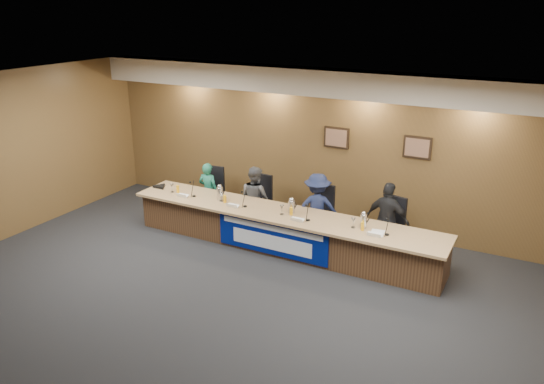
{
  "coord_description": "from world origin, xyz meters",
  "views": [
    {
      "loc": [
        4.09,
        -5.69,
        4.4
      ],
      "look_at": [
        -0.24,
        2.45,
        1.07
      ],
      "focal_mm": 35.0,
      "sensor_mm": 36.0,
      "label": 1
    }
  ],
  "objects_px": {
    "office_chair_b": "(258,204)",
    "panelist_d": "(387,220)",
    "panelist_a": "(208,191)",
    "banner": "(272,238)",
    "office_chair_d": "(388,230)",
    "speakerphone": "(160,187)",
    "panelist_c": "(317,208)",
    "panelist_b": "(255,198)",
    "office_chair_c": "(319,216)",
    "carafe_left": "(220,194)",
    "carafe_mid": "(292,207)",
    "office_chair_a": "(211,195)",
    "carafe_right": "(363,221)",
    "dais_body": "(282,231)"
  },
  "relations": [
    {
      "from": "office_chair_b",
      "to": "panelist_d",
      "type": "bearing_deg",
      "value": 1.24
    },
    {
      "from": "panelist_d",
      "to": "office_chair_b",
      "type": "xyz_separation_m",
      "value": [
        -2.73,
        0.1,
        -0.23
      ]
    },
    {
      "from": "panelist_a",
      "to": "banner",
      "type": "bearing_deg",
      "value": 150.94
    },
    {
      "from": "banner",
      "to": "panelist_d",
      "type": "xyz_separation_m",
      "value": [
        1.81,
        1.02,
        0.33
      ]
    },
    {
      "from": "office_chair_d",
      "to": "speakerphone",
      "type": "bearing_deg",
      "value": -157.82
    },
    {
      "from": "panelist_c",
      "to": "panelist_d",
      "type": "bearing_deg",
      "value": 157.6
    },
    {
      "from": "office_chair_b",
      "to": "panelist_b",
      "type": "bearing_deg",
      "value": -86.67
    },
    {
      "from": "office_chair_c",
      "to": "carafe_left",
      "type": "height_order",
      "value": "carafe_left"
    },
    {
      "from": "panelist_c",
      "to": "carafe_mid",
      "type": "xyz_separation_m",
      "value": [
        -0.27,
        -0.57,
        0.18
      ]
    },
    {
      "from": "office_chair_a",
      "to": "carafe_left",
      "type": "xyz_separation_m",
      "value": [
        0.72,
        -0.73,
        0.4
      ]
    },
    {
      "from": "panelist_b",
      "to": "carafe_right",
      "type": "distance_m",
      "value": 2.58
    },
    {
      "from": "dais_body",
      "to": "panelist_a",
      "type": "xyz_separation_m",
      "value": [
        -2.07,
        0.6,
        0.26
      ]
    },
    {
      "from": "office_chair_c",
      "to": "carafe_left",
      "type": "distance_m",
      "value": 1.97
    },
    {
      "from": "dais_body",
      "to": "panelist_c",
      "type": "bearing_deg",
      "value": 54.1
    },
    {
      "from": "panelist_c",
      "to": "dais_body",
      "type": "bearing_deg",
      "value": 31.7
    },
    {
      "from": "panelist_a",
      "to": "carafe_left",
      "type": "xyz_separation_m",
      "value": [
        0.72,
        -0.63,
        0.26
      ]
    },
    {
      "from": "office_chair_b",
      "to": "office_chair_c",
      "type": "relative_size",
      "value": 1.0
    },
    {
      "from": "panelist_d",
      "to": "carafe_right",
      "type": "bearing_deg",
      "value": 77.92
    },
    {
      "from": "panelist_b",
      "to": "panelist_c",
      "type": "bearing_deg",
      "value": -160.81
    },
    {
      "from": "panelist_c",
      "to": "carafe_left",
      "type": "relative_size",
      "value": 5.42
    },
    {
      "from": "banner",
      "to": "speakerphone",
      "type": "distance_m",
      "value": 2.9
    },
    {
      "from": "carafe_left",
      "to": "banner",
      "type": "bearing_deg",
      "value": -15.9
    },
    {
      "from": "dais_body",
      "to": "panelist_d",
      "type": "distance_m",
      "value": 1.94
    },
    {
      "from": "panelist_d",
      "to": "speakerphone",
      "type": "relative_size",
      "value": 4.42
    },
    {
      "from": "banner",
      "to": "office_chair_b",
      "type": "distance_m",
      "value": 1.46
    },
    {
      "from": "banner",
      "to": "carafe_right",
      "type": "distance_m",
      "value": 1.68
    },
    {
      "from": "banner",
      "to": "panelist_b",
      "type": "height_order",
      "value": "panelist_b"
    },
    {
      "from": "panelist_b",
      "to": "office_chair_c",
      "type": "bearing_deg",
      "value": -156.61
    },
    {
      "from": "dais_body",
      "to": "carafe_right",
      "type": "xyz_separation_m",
      "value": [
        1.56,
        -0.03,
        0.52
      ]
    },
    {
      "from": "dais_body",
      "to": "speakerphone",
      "type": "distance_m",
      "value": 2.88
    },
    {
      "from": "panelist_d",
      "to": "panelist_a",
      "type": "bearing_deg",
      "value": 9.1
    },
    {
      "from": "panelist_b",
      "to": "office_chair_b",
      "type": "bearing_deg",
      "value": -70.81
    },
    {
      "from": "panelist_a",
      "to": "carafe_left",
      "type": "height_order",
      "value": "panelist_a"
    },
    {
      "from": "office_chair_a",
      "to": "carafe_mid",
      "type": "distance_m",
      "value": 2.37
    },
    {
      "from": "panelist_b",
      "to": "office_chair_c",
      "type": "height_order",
      "value": "panelist_b"
    },
    {
      "from": "panelist_a",
      "to": "office_chair_d",
      "type": "relative_size",
      "value": 2.56
    },
    {
      "from": "carafe_left",
      "to": "speakerphone",
      "type": "height_order",
      "value": "carafe_left"
    },
    {
      "from": "panelist_d",
      "to": "carafe_mid",
      "type": "bearing_deg",
      "value": 28.29
    },
    {
      "from": "panelist_d",
      "to": "carafe_mid",
      "type": "distance_m",
      "value": 1.74
    },
    {
      "from": "panelist_c",
      "to": "speakerphone",
      "type": "distance_m",
      "value": 3.34
    },
    {
      "from": "office_chair_a",
      "to": "carafe_mid",
      "type": "xyz_separation_m",
      "value": [
        2.24,
        -0.67,
        0.38
      ]
    },
    {
      "from": "banner",
      "to": "carafe_right",
      "type": "xyz_separation_m",
      "value": [
        1.56,
        0.39,
        0.49
      ]
    },
    {
      "from": "dais_body",
      "to": "panelist_d",
      "type": "bearing_deg",
      "value": 18.46
    },
    {
      "from": "office_chair_c",
      "to": "carafe_right",
      "type": "height_order",
      "value": "carafe_right"
    },
    {
      "from": "office_chair_a",
      "to": "office_chair_b",
      "type": "xyz_separation_m",
      "value": [
        1.14,
        0.0,
        0.0
      ]
    },
    {
      "from": "carafe_mid",
      "to": "panelist_a",
      "type": "bearing_deg",
      "value": 165.72
    },
    {
      "from": "office_chair_d",
      "to": "speakerphone",
      "type": "height_order",
      "value": "speakerphone"
    },
    {
      "from": "panelist_d",
      "to": "carafe_left",
      "type": "xyz_separation_m",
      "value": [
        -3.15,
        -0.63,
        0.17
      ]
    },
    {
      "from": "office_chair_c",
      "to": "carafe_right",
      "type": "bearing_deg",
      "value": -28.22
    },
    {
      "from": "panelist_b",
      "to": "speakerphone",
      "type": "xyz_separation_m",
      "value": [
        -1.92,
        -0.61,
        0.12
      ]
    }
  ]
}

